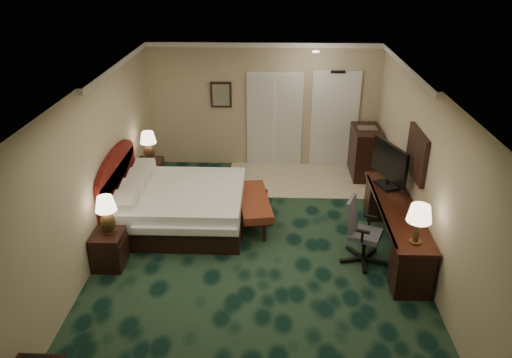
{
  "coord_description": "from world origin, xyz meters",
  "views": [
    {
      "loc": [
        0.21,
        -6.65,
        4.48
      ],
      "look_at": [
        -0.04,
        0.6,
        1.08
      ],
      "focal_mm": 35.0,
      "sensor_mm": 36.0,
      "label": 1
    }
  ],
  "objects_px": {
    "lamp_near": "(107,215)",
    "desk": "(395,228)",
    "nightstand_near": "(109,249)",
    "bed": "(183,207)",
    "desk_chair": "(366,232)",
    "nightstand_far": "(150,176)",
    "lamp_far": "(149,146)",
    "tv": "(389,166)",
    "minibar": "(365,152)",
    "bed_bench": "(254,210)"
  },
  "relations": [
    {
      "from": "bed",
      "to": "bed_bench",
      "type": "height_order",
      "value": "bed"
    },
    {
      "from": "bed",
      "to": "lamp_near",
      "type": "xyz_separation_m",
      "value": [
        -0.89,
        -1.26,
        0.53
      ]
    },
    {
      "from": "nightstand_near",
      "to": "nightstand_far",
      "type": "height_order",
      "value": "nightstand_far"
    },
    {
      "from": "desk",
      "to": "lamp_near",
      "type": "bearing_deg",
      "value": -172.86
    },
    {
      "from": "bed",
      "to": "nightstand_far",
      "type": "relative_size",
      "value": 3.4
    },
    {
      "from": "bed",
      "to": "nightstand_near",
      "type": "relative_size",
      "value": 3.75
    },
    {
      "from": "bed_bench",
      "to": "tv",
      "type": "xyz_separation_m",
      "value": [
        2.26,
        -0.06,
        0.92
      ]
    },
    {
      "from": "tv",
      "to": "minibar",
      "type": "xyz_separation_m",
      "value": [
        0.01,
        2.17,
        -0.64
      ]
    },
    {
      "from": "lamp_far",
      "to": "desk_chair",
      "type": "height_order",
      "value": "lamp_far"
    },
    {
      "from": "nightstand_near",
      "to": "lamp_far",
      "type": "xyz_separation_m",
      "value": [
        0.04,
        2.69,
        0.64
      ]
    },
    {
      "from": "bed",
      "to": "minibar",
      "type": "height_order",
      "value": "minibar"
    },
    {
      "from": "lamp_near",
      "to": "desk",
      "type": "height_order",
      "value": "lamp_near"
    },
    {
      "from": "bed_bench",
      "to": "tv",
      "type": "relative_size",
      "value": 1.46
    },
    {
      "from": "nightstand_far",
      "to": "bed_bench",
      "type": "relative_size",
      "value": 0.43
    },
    {
      "from": "nightstand_near",
      "to": "nightstand_far",
      "type": "relative_size",
      "value": 0.91
    },
    {
      "from": "nightstand_near",
      "to": "tv",
      "type": "relative_size",
      "value": 0.57
    },
    {
      "from": "nightstand_near",
      "to": "lamp_near",
      "type": "bearing_deg",
      "value": 66.36
    },
    {
      "from": "nightstand_far",
      "to": "bed_bench",
      "type": "bearing_deg",
      "value": -30.22
    },
    {
      "from": "desk_chair",
      "to": "bed_bench",
      "type": "bearing_deg",
      "value": 168.98
    },
    {
      "from": "lamp_far",
      "to": "minibar",
      "type": "bearing_deg",
      "value": 10.5
    },
    {
      "from": "lamp_far",
      "to": "desk",
      "type": "bearing_deg",
      "value": -25.35
    },
    {
      "from": "lamp_near",
      "to": "lamp_far",
      "type": "relative_size",
      "value": 1.0
    },
    {
      "from": "lamp_far",
      "to": "desk",
      "type": "height_order",
      "value": "lamp_far"
    },
    {
      "from": "desk_chair",
      "to": "lamp_far",
      "type": "bearing_deg",
      "value": 169.78
    },
    {
      "from": "desk",
      "to": "tv",
      "type": "height_order",
      "value": "tv"
    },
    {
      "from": "nightstand_far",
      "to": "desk_chair",
      "type": "bearing_deg",
      "value": -31.5
    },
    {
      "from": "nightstand_near",
      "to": "minibar",
      "type": "xyz_separation_m",
      "value": [
        4.43,
        3.5,
        0.24
      ]
    },
    {
      "from": "nightstand_near",
      "to": "minibar",
      "type": "height_order",
      "value": "minibar"
    },
    {
      "from": "lamp_far",
      "to": "tv",
      "type": "distance_m",
      "value": 4.59
    },
    {
      "from": "lamp_near",
      "to": "desk",
      "type": "xyz_separation_m",
      "value": [
        4.42,
        0.55,
        -0.47
      ]
    },
    {
      "from": "desk",
      "to": "minibar",
      "type": "relative_size",
      "value": 2.56
    },
    {
      "from": "lamp_far",
      "to": "desk_chair",
      "type": "bearing_deg",
      "value": -32.21
    },
    {
      "from": "desk",
      "to": "tv",
      "type": "xyz_separation_m",
      "value": [
        -0.03,
        0.73,
        0.77
      ]
    },
    {
      "from": "lamp_far",
      "to": "tv",
      "type": "xyz_separation_m",
      "value": [
        4.38,
        -1.36,
        0.24
      ]
    },
    {
      "from": "desk",
      "to": "lamp_far",
      "type": "bearing_deg",
      "value": 154.65
    },
    {
      "from": "tv",
      "to": "lamp_near",
      "type": "bearing_deg",
      "value": 176.75
    },
    {
      "from": "bed_bench",
      "to": "desk",
      "type": "distance_m",
      "value": 2.42
    },
    {
      "from": "tv",
      "to": "desk_chair",
      "type": "xyz_separation_m",
      "value": [
        -0.51,
        -1.08,
        -0.64
      ]
    },
    {
      "from": "bed",
      "to": "desk",
      "type": "distance_m",
      "value": 3.6
    },
    {
      "from": "bed_bench",
      "to": "lamp_near",
      "type": "bearing_deg",
      "value": -156.82
    },
    {
      "from": "nightstand_near",
      "to": "nightstand_far",
      "type": "xyz_separation_m",
      "value": [
        0.02,
        2.63,
        0.03
      ]
    },
    {
      "from": "desk_chair",
      "to": "minibar",
      "type": "distance_m",
      "value": 3.29
    },
    {
      "from": "bed",
      "to": "minibar",
      "type": "xyz_separation_m",
      "value": [
        3.52,
        2.19,
        0.19
      ]
    },
    {
      "from": "bed_bench",
      "to": "minibar",
      "type": "distance_m",
      "value": 3.11
    },
    {
      "from": "lamp_far",
      "to": "bed_bench",
      "type": "distance_m",
      "value": 2.57
    },
    {
      "from": "lamp_far",
      "to": "lamp_near",
      "type": "bearing_deg",
      "value": -90.41
    },
    {
      "from": "bed",
      "to": "minibar",
      "type": "distance_m",
      "value": 4.15
    },
    {
      "from": "desk",
      "to": "bed_bench",
      "type": "bearing_deg",
      "value": 161.01
    },
    {
      "from": "bed",
      "to": "desk_chair",
      "type": "distance_m",
      "value": 3.19
    },
    {
      "from": "nightstand_near",
      "to": "desk",
      "type": "relative_size",
      "value": 0.21
    }
  ]
}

